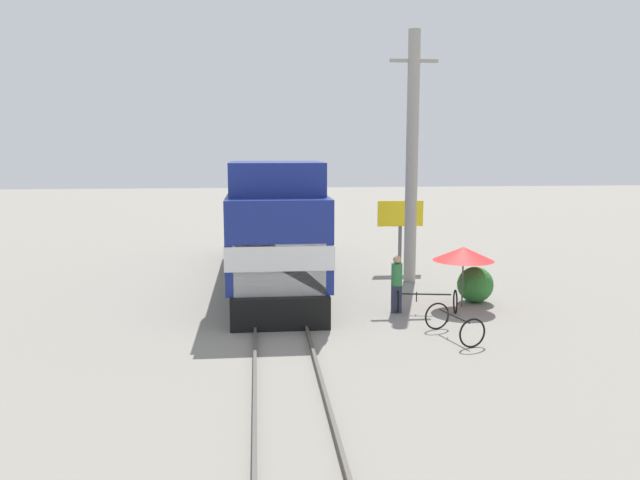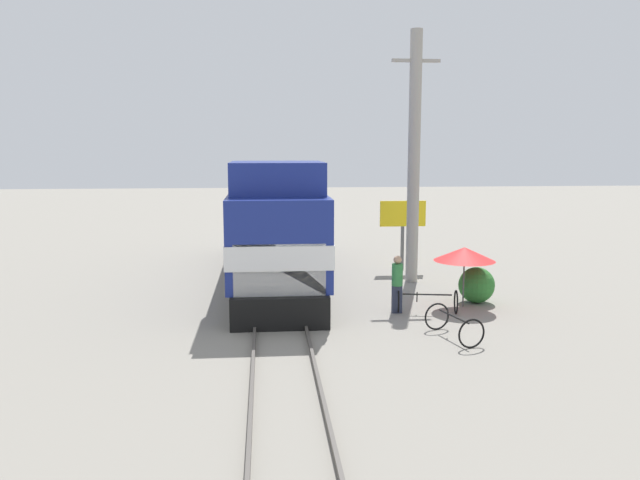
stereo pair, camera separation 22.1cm
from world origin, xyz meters
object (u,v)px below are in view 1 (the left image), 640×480
at_px(utility_pole, 412,157).
at_px(bicycle, 426,301).
at_px(vendor_umbrella, 463,254).
at_px(bicycle_spare, 454,324).
at_px(person_bystander, 397,282).
at_px(billboard_sign, 400,218).
at_px(locomotive, 273,230).

relative_size(utility_pole, bicycle, 4.86).
xyz_separation_m(vendor_umbrella, bicycle_spare, (-1.33, -3.29, -1.33)).
relative_size(utility_pole, bicycle_spare, 4.88).
height_order(utility_pole, person_bystander, utility_pole).
bearing_deg(person_bystander, bicycle_spare, -70.97).
xyz_separation_m(person_bystander, bicycle, (0.92, -0.14, -0.60)).
bearing_deg(bicycle_spare, billboard_sign, -108.85).
bearing_deg(utility_pole, vendor_umbrella, -79.05).
relative_size(billboard_sign, bicycle, 1.51).
bearing_deg(bicycle_spare, person_bystander, -85.52).
xyz_separation_m(locomotive, billboard_sign, (5.33, 1.73, 0.21)).
distance_m(bicycle, bicycle_spare, 2.62).
bearing_deg(bicycle_spare, locomotive, -73.90).
distance_m(person_bystander, bicycle, 1.11).
xyz_separation_m(billboard_sign, bicycle_spare, (-0.71, -9.52, -1.77)).
height_order(vendor_umbrella, bicycle, vendor_umbrella).
relative_size(person_bystander, bicycle, 0.94).
bearing_deg(locomotive, billboard_sign, 17.97).
distance_m(utility_pole, vendor_umbrella, 5.00).
height_order(utility_pole, bicycle, utility_pole).
bearing_deg(locomotive, vendor_umbrella, -37.10).
height_order(locomotive, vendor_umbrella, locomotive).
bearing_deg(locomotive, utility_pole, -6.26).
bearing_deg(vendor_umbrella, locomotive, 142.90).
bearing_deg(bicycle, vendor_umbrella, 126.29).
xyz_separation_m(utility_pole, bicycle_spare, (-0.57, -7.22, -4.33)).
bearing_deg(locomotive, bicycle, -48.45).
relative_size(vendor_umbrella, billboard_sign, 0.67).
xyz_separation_m(utility_pole, person_bystander, (-1.52, -4.46, -3.74)).
distance_m(locomotive, bicycle_spare, 9.19).
relative_size(bicycle, bicycle_spare, 1.00).
bearing_deg(bicycle, utility_pole, -177.33).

